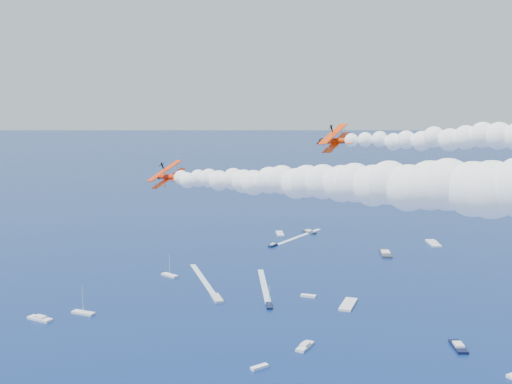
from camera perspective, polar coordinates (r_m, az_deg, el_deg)
The scene contains 5 objects.
biplane_lead at distance 117.99m, azimuth 7.21°, elevation 4.51°, with size 7.51×8.42×5.07m, color #E53504, non-canonical shape.
biplane_trail at distance 110.41m, azimuth -7.69°, elevation 1.33°, with size 6.42×7.20×4.34m, color #F22E05, non-canonical shape.
smoke_trail_trail at distance 85.06m, azimuth 6.00°, elevation 0.80°, with size 68.26×17.45×12.06m, color white, non-canonical shape.
spectator_boats at distance 208.59m, azimuth 13.51°, elevation -9.57°, with size 201.83×178.43×0.70m.
boat_wakes at distance 247.53m, azimuth 0.26°, elevation -6.37°, with size 50.57×106.12×0.04m.
Camera 1 is at (73.92, -64.85, 66.91)m, focal length 45.29 mm.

